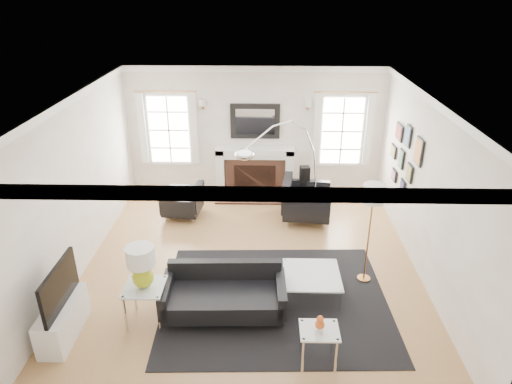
{
  "coord_description": "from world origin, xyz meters",
  "views": [
    {
      "loc": [
        0.25,
        -6.43,
        4.37
      ],
      "look_at": [
        0.08,
        0.3,
        1.24
      ],
      "focal_mm": 32.0,
      "sensor_mm": 36.0,
      "label": 1
    }
  ],
  "objects_px": {
    "armchair_right": "(303,202)",
    "armchair_left": "(185,202)",
    "arc_floor_lamp": "(283,173)",
    "fireplace": "(255,173)",
    "gourd_lamp": "(141,264)",
    "coffee_table": "(312,276)",
    "sofa": "(224,294)"
  },
  "relations": [
    {
      "from": "armchair_left",
      "to": "gourd_lamp",
      "type": "xyz_separation_m",
      "value": [
        -0.02,
        -3.16,
        0.64
      ]
    },
    {
      "from": "armchair_left",
      "to": "arc_floor_lamp",
      "type": "height_order",
      "value": "arc_floor_lamp"
    },
    {
      "from": "coffee_table",
      "to": "arc_floor_lamp",
      "type": "xyz_separation_m",
      "value": [
        -0.4,
        1.89,
        0.87
      ]
    },
    {
      "from": "armchair_right",
      "to": "arc_floor_lamp",
      "type": "bearing_deg",
      "value": -128.88
    },
    {
      "from": "sofa",
      "to": "fireplace",
      "type": "bearing_deg",
      "value": 85.17
    },
    {
      "from": "gourd_lamp",
      "to": "arc_floor_lamp",
      "type": "distance_m",
      "value": 3.2
    },
    {
      "from": "fireplace",
      "to": "coffee_table",
      "type": "relative_size",
      "value": 2.01
    },
    {
      "from": "sofa",
      "to": "armchair_left",
      "type": "xyz_separation_m",
      "value": [
        -1.04,
        2.94,
        -0.0
      ]
    },
    {
      "from": "armchair_left",
      "to": "gourd_lamp",
      "type": "bearing_deg",
      "value": -90.34
    },
    {
      "from": "armchair_right",
      "to": "fireplace",
      "type": "bearing_deg",
      "value": 131.98
    },
    {
      "from": "gourd_lamp",
      "to": "sofa",
      "type": "bearing_deg",
      "value": 11.9
    },
    {
      "from": "sofa",
      "to": "armchair_left",
      "type": "bearing_deg",
      "value": 109.57
    },
    {
      "from": "armchair_left",
      "to": "coffee_table",
      "type": "xyz_separation_m",
      "value": [
        2.32,
        -2.52,
        0.04
      ]
    },
    {
      "from": "armchair_right",
      "to": "arc_floor_lamp",
      "type": "xyz_separation_m",
      "value": [
        -0.44,
        -0.55,
        0.83
      ]
    },
    {
      "from": "fireplace",
      "to": "armchair_left",
      "type": "xyz_separation_m",
      "value": [
        -1.38,
        -1.02,
        -0.24
      ]
    },
    {
      "from": "armchair_right",
      "to": "coffee_table",
      "type": "bearing_deg",
      "value": -91.1
    },
    {
      "from": "armchair_right",
      "to": "coffee_table",
      "type": "distance_m",
      "value": 2.44
    },
    {
      "from": "sofa",
      "to": "armchair_left",
      "type": "relative_size",
      "value": 2.0
    },
    {
      "from": "fireplace",
      "to": "coffee_table",
      "type": "height_order",
      "value": "fireplace"
    },
    {
      "from": "armchair_right",
      "to": "coffee_table",
      "type": "xyz_separation_m",
      "value": [
        -0.05,
        -2.44,
        -0.04
      ]
    },
    {
      "from": "fireplace",
      "to": "gourd_lamp",
      "type": "bearing_deg",
      "value": -108.47
    },
    {
      "from": "fireplace",
      "to": "armchair_left",
      "type": "relative_size",
      "value": 1.92
    },
    {
      "from": "armchair_left",
      "to": "arc_floor_lamp",
      "type": "relative_size",
      "value": 0.39
    },
    {
      "from": "fireplace",
      "to": "gourd_lamp",
      "type": "relative_size",
      "value": 2.76
    },
    {
      "from": "sofa",
      "to": "arc_floor_lamp",
      "type": "xyz_separation_m",
      "value": [
        0.88,
        2.31,
        0.91
      ]
    },
    {
      "from": "fireplace",
      "to": "gourd_lamp",
      "type": "distance_m",
      "value": 4.43
    },
    {
      "from": "armchair_left",
      "to": "sofa",
      "type": "bearing_deg",
      "value": -70.43
    },
    {
      "from": "armchair_left",
      "to": "armchair_right",
      "type": "distance_m",
      "value": 2.37
    },
    {
      "from": "armchair_right",
      "to": "armchair_left",
      "type": "bearing_deg",
      "value": 178.12
    },
    {
      "from": "gourd_lamp",
      "to": "fireplace",
      "type": "bearing_deg",
      "value": 71.53
    },
    {
      "from": "sofa",
      "to": "gourd_lamp",
      "type": "distance_m",
      "value": 1.26
    },
    {
      "from": "fireplace",
      "to": "arc_floor_lamp",
      "type": "distance_m",
      "value": 1.87
    }
  ]
}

